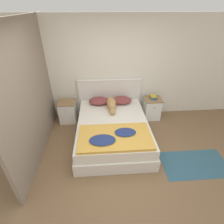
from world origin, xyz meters
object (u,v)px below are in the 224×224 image
nightstand_right (152,108)px  pillow_right (121,100)px  bed (113,130)px  dog (112,104)px  book_stack (153,97)px  nightstand_left (68,111)px  pillow_left (99,101)px

nightstand_right → pillow_right: size_ratio=1.11×
bed → dog: 0.66m
dog → book_stack: bearing=14.9°
bed → nightstand_left: size_ratio=3.54×
pillow_right → book_stack: size_ratio=2.41×
bed → pillow_right: size_ratio=3.94×
nightstand_right → bed: bearing=-144.1°
nightstand_right → pillow_left: bearing=-179.4°
nightstand_right → book_stack: size_ratio=2.68×
dog → pillow_left: bearing=139.9°
nightstand_left → pillow_right: 1.44m
nightstand_left → pillow_right: pillow_right is taller
pillow_left → pillow_right: (0.57, 0.00, 0.00)m
nightstand_left → dog: bearing=-13.3°
nightstand_right → pillow_right: (-0.84, -0.02, 0.29)m
bed → book_stack: 1.45m
bed → book_stack: bearing=36.8°
nightstand_right → pillow_left: size_ratio=1.11×
bed → pillow_left: pillow_left is taller
pillow_right → dog: 0.37m
bed → nightstand_left: 1.39m
bed → pillow_right: (0.29, 0.80, 0.33)m
pillow_right → book_stack: (0.84, 0.04, 0.04)m
nightstand_left → pillow_right: size_ratio=1.11×
dog → book_stack: size_ratio=3.34×
nightstand_left → book_stack: book_stack is taller
bed → pillow_left: size_ratio=3.94×
pillow_left → nightstand_right: bearing=0.6°
nightstand_right → dog: size_ratio=0.80×
book_stack → pillow_right: bearing=-177.1°
nightstand_left → dog: size_ratio=0.80×
nightstand_left → book_stack: bearing=0.7°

